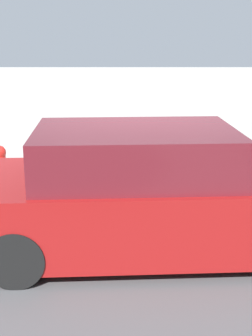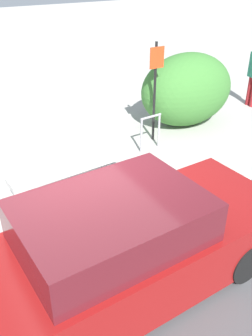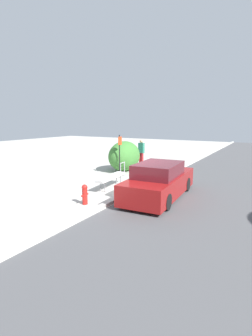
# 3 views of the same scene
# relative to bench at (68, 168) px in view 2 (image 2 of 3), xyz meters

# --- Properties ---
(ground_plane) EXTENTS (60.00, 60.00, 0.00)m
(ground_plane) POSITION_rel_bench_xyz_m (-0.36, -1.28, -0.50)
(ground_plane) COLOR #ADAAA3
(curb) EXTENTS (60.00, 0.20, 0.13)m
(curb) POSITION_rel_bench_xyz_m (-0.36, -1.28, -0.44)
(curb) COLOR #A8A8A3
(curb) RESTS_ON ground_plane
(bench) EXTENTS (2.25, 0.60, 0.57)m
(bench) POSITION_rel_bench_xyz_m (0.00, 0.00, 0.00)
(bench) COLOR gray
(bench) RESTS_ON ground_plane
(bike_rack) EXTENTS (0.55, 0.09, 0.83)m
(bike_rack) POSITION_rel_bench_xyz_m (2.27, 0.72, -0.00)
(bike_rack) COLOR #99999E
(bike_rack) RESTS_ON ground_plane
(sign_post) EXTENTS (0.36, 0.08, 2.30)m
(sign_post) POSITION_rel_bench_xyz_m (2.63, 1.11, 0.88)
(sign_post) COLOR black
(sign_post) RESTS_ON ground_plane
(shrub_hedge) EXTENTS (2.52, 1.72, 1.84)m
(shrub_hedge) POSITION_rel_bench_xyz_m (3.90, 1.54, 0.42)
(shrub_hedge) COLOR #3D7A33
(shrub_hedge) RESTS_ON ground_plane
(parked_car_near) EXTENTS (4.69, 1.95, 1.44)m
(parked_car_near) POSITION_rel_bench_xyz_m (-0.30, -2.54, 0.15)
(parked_car_near) COLOR black
(parked_car_near) RESTS_ON ground_plane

